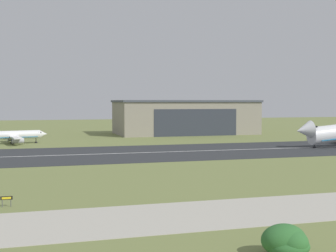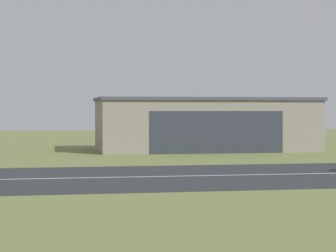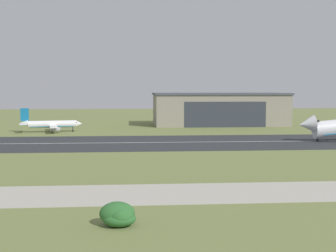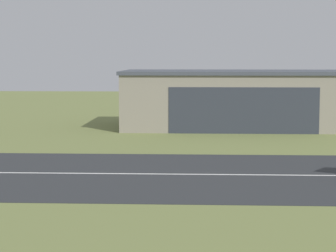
% 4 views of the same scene
% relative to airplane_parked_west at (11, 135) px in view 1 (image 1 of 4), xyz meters
% --- Properties ---
extents(ground_plane, '(604.79, 604.79, 0.00)m').
position_rel_airplane_parked_west_xyz_m(ground_plane, '(29.53, -91.43, -2.92)').
color(ground_plane, olive).
extents(runway_strip, '(364.79, 42.25, 0.06)m').
position_rel_airplane_parked_west_xyz_m(runway_strip, '(29.53, -39.19, -2.89)').
color(runway_strip, '#2B2D30').
rests_on(runway_strip, ground_plane).
extents(runway_centreline, '(328.31, 0.70, 0.01)m').
position_rel_airplane_parked_west_xyz_m(runway_centreline, '(29.53, -39.19, -2.86)').
color(runway_centreline, silver).
rests_on(runway_centreline, runway_strip).
extents(taxiway_road, '(273.59, 14.84, 0.05)m').
position_rel_airplane_parked_west_xyz_m(taxiway_road, '(29.53, -110.60, -2.90)').
color(taxiway_road, '#B2AD9E').
rests_on(taxiway_road, ground_plane).
extents(hangar_building, '(61.05, 30.41, 14.88)m').
position_rel_airplane_parked_west_xyz_m(hangar_building, '(71.90, 31.24, 4.53)').
color(hangar_building, gray).
rests_on(hangar_building, ground_plane).
extents(airplane_parked_west, '(24.41, 22.29, 9.33)m').
position_rel_airplane_parked_west_xyz_m(airplane_parked_west, '(0.00, 0.00, 0.00)').
color(airplane_parked_west, white).
rests_on(airplane_parked_west, ground_plane).
extents(shrub_clump, '(4.48, 3.77, 2.94)m').
position_rel_airplane_parked_west_xyz_m(shrub_clump, '(29.09, -127.69, -1.65)').
color(shrub_clump, '#2D662D').
rests_on(shrub_clump, ground_plane).
extents(runway_sign, '(1.57, 0.13, 1.46)m').
position_rel_airplane_parked_west_xyz_m(runway_sign, '(3.27, -99.25, -1.83)').
color(runway_sign, '#4C4C51').
rests_on(runway_sign, ground_plane).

